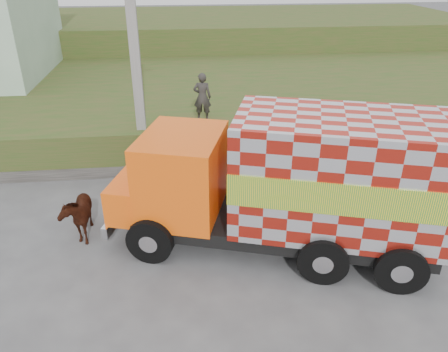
{
  "coord_description": "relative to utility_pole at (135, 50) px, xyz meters",
  "views": [
    {
      "loc": [
        0.26,
        -9.44,
        6.75
      ],
      "look_at": [
        1.42,
        1.18,
        1.3
      ],
      "focal_mm": 35.0,
      "sensor_mm": 36.0,
      "label": 1
    }
  ],
  "objects": [
    {
      "name": "ground",
      "position": [
        1.0,
        -4.6,
        -4.08
      ],
      "size": [
        120.0,
        120.0,
        0.0
      ],
      "primitive_type": "plane",
      "color": "#474749",
      "rests_on": "ground"
    },
    {
      "name": "embankment",
      "position": [
        1.0,
        5.4,
        -3.33
      ],
      "size": [
        40.0,
        12.0,
        1.5
      ],
      "primitive_type": "cube",
      "color": "#2B4D19",
      "rests_on": "ground"
    },
    {
      "name": "embankment_far",
      "position": [
        1.0,
        17.4,
        -2.58
      ],
      "size": [
        40.0,
        12.0,
        3.0
      ],
      "primitive_type": "cube",
      "color": "#2B4D19",
      "rests_on": "ground"
    },
    {
      "name": "retaining_strip",
      "position": [
        -1.0,
        -0.4,
        -3.88
      ],
      "size": [
        16.0,
        0.5,
        0.4
      ],
      "primitive_type": "cube",
      "color": "#595651",
      "rests_on": "ground"
    },
    {
      "name": "utility_pole",
      "position": [
        0.0,
        0.0,
        0.0
      ],
      "size": [
        1.2,
        0.3,
        8.0
      ],
      "color": "gray",
      "rests_on": "ground"
    },
    {
      "name": "cargo_truck",
      "position": [
        3.87,
        -5.0,
        -2.24
      ],
      "size": [
        8.37,
        4.74,
        3.56
      ],
      "rotation": [
        0.0,
        0.0,
        -0.3
      ],
      "color": "black",
      "rests_on": "ground"
    },
    {
      "name": "cow",
      "position": [
        -1.52,
        -3.9,
        -3.4
      ],
      "size": [
        0.88,
        1.66,
        1.35
      ],
      "primitive_type": "imported",
      "rotation": [
        0.0,
        0.0,
        0.1
      ],
      "color": "black",
      "rests_on": "ground"
    },
    {
      "name": "pedestrian",
      "position": [
        2.1,
        0.59,
        -1.73
      ],
      "size": [
        0.67,
        0.49,
        1.69
      ],
      "primitive_type": "imported",
      "rotation": [
        0.0,
        0.0,
        2.99
      ],
      "color": "#312F2C",
      "rests_on": "embankment"
    }
  ]
}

